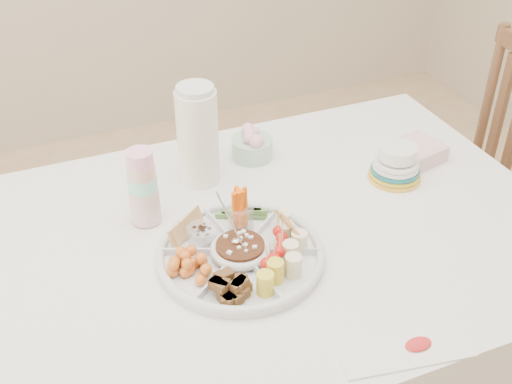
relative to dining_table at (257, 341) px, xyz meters
name	(u,v)px	position (x,y,z in m)	size (l,w,h in m)	color
dining_table	(257,341)	(0.00, 0.00, 0.00)	(1.52, 1.02, 0.76)	white
chair	(459,186)	(0.86, 0.28, 0.12)	(0.42, 0.42, 0.99)	#553322
party_tray	(240,252)	(-0.07, -0.07, 0.40)	(0.38, 0.38, 0.04)	white
bean_dip	(240,249)	(-0.07, -0.07, 0.41)	(0.11, 0.11, 0.04)	black
tortillas	(289,227)	(0.06, -0.05, 0.42)	(0.10, 0.10, 0.06)	#A05D35
carrot_cucumber	(241,204)	(-0.02, 0.05, 0.44)	(0.12, 0.12, 0.11)	#FF6109
pita_raisins	(193,227)	(-0.15, 0.03, 0.42)	(0.10, 0.10, 0.05)	tan
cherries	(188,267)	(-0.20, -0.09, 0.42)	(0.12, 0.12, 0.05)	orange
granola_chunks	(239,287)	(-0.12, -0.19, 0.42)	(0.11, 0.11, 0.05)	brown
banana_tomato	(291,259)	(0.01, -0.18, 0.44)	(0.12, 0.12, 0.10)	#F3CF6C
cup_stack	(143,187)	(-0.23, 0.15, 0.48)	(0.07, 0.07, 0.20)	silver
thermos	(198,134)	(-0.05, 0.28, 0.52)	(0.11, 0.11, 0.28)	white
flower_bowl	(252,144)	(0.12, 0.33, 0.42)	(0.12, 0.12, 0.09)	#A7C5B8
napkin_stack	(415,152)	(0.55, 0.14, 0.40)	(0.14, 0.12, 0.05)	beige
plate_stack	(396,164)	(0.44, 0.08, 0.42)	(0.14, 0.14, 0.09)	#FEF34A
placemat	(405,351)	(0.13, -0.45, 0.38)	(0.27, 0.09, 0.01)	silver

